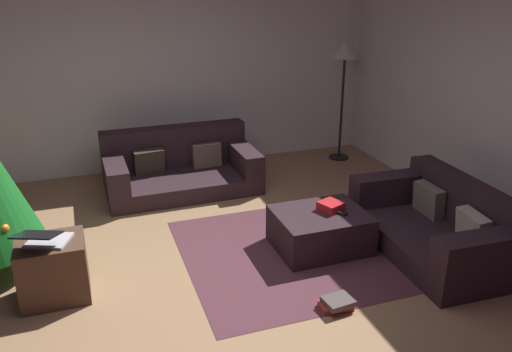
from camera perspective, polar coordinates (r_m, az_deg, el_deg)
The scene contains 12 objects.
ground_plane at distance 4.43m, azimuth -5.24°, elevation -12.18°, with size 6.40×6.40×0.00m, color #93704C.
rear_partition at distance 6.89m, azimuth -12.24°, elevation 11.31°, with size 6.40×0.12×2.60m, color silver.
couch_left at distance 6.35m, azimuth -8.53°, elevation 0.98°, with size 1.81×1.00×0.71m.
couch_right at distance 5.15m, azimuth 20.10°, elevation -5.19°, with size 1.02×1.68×0.66m.
ottoman at distance 4.95m, azimuth 7.17°, elevation -6.02°, with size 0.85×0.69×0.37m, color #2D1E23.
gift_box at distance 4.92m, azimuth 8.34°, elevation -3.36°, with size 0.20×0.20×0.08m, color red.
tv_remote at distance 4.88m, azimuth 9.27°, elevation -4.02°, with size 0.05×0.16×0.02m, color black.
side_table at distance 4.47m, azimuth -21.69°, elevation -9.68°, with size 0.52×0.44×0.50m, color #4C3323.
laptop at distance 4.28m, azimuth -22.57°, elevation -6.46°, with size 0.44×0.50×0.18m.
book_stack at distance 4.18m, azimuth 9.05°, elevation -13.88°, with size 0.27×0.21×0.09m.
corner_lamp at distance 7.16m, azimuth 9.90°, elevation 12.82°, with size 0.36×0.36×1.67m.
area_rug at distance 5.03m, azimuth 7.08°, elevation -7.84°, with size 2.60×2.00×0.01m, color #502B34.
Camera 1 is at (-0.84, -3.61, 2.44)m, focal length 35.80 mm.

